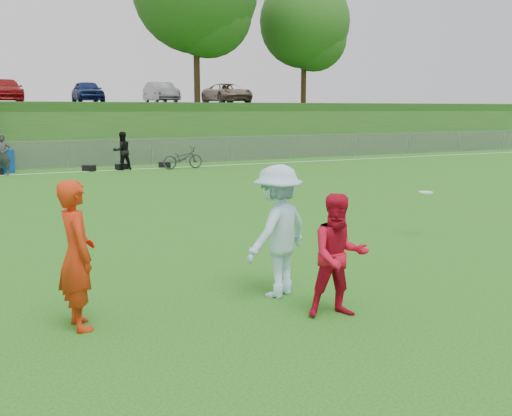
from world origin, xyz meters
TOP-DOWN VIEW (x-y plane):
  - ground at (0.00, 0.00)m, footprint 120.00×120.00m
  - sideline_far at (0.00, 18.00)m, footprint 60.00×0.10m
  - fence at (0.00, 20.00)m, footprint 58.00×0.06m
  - berm at (0.00, 31.00)m, footprint 120.00×18.00m
  - parking_lot at (0.00, 33.00)m, footprint 120.00×12.00m
  - tree_green_far at (16.16, 25.92)m, footprint 5.88×5.88m
  - car_row at (-1.17, 32.00)m, footprint 32.04×5.18m
  - spectator_row at (-2.84, 18.00)m, footprint 9.37×0.80m
  - gear_bags at (0.92, 18.10)m, footprint 7.74×0.58m
  - player_red_left at (-2.51, -0.43)m, footprint 0.52×0.72m
  - player_red_center at (0.61, -1.48)m, footprint 0.93×0.80m
  - player_blue at (0.29, -0.38)m, footprint 1.42×1.19m
  - frisbee at (4.88, 1.68)m, footprint 0.29×0.29m
  - recycling_bin at (-2.62, 19.00)m, footprint 0.73×0.73m
  - bicycle at (4.66, 17.28)m, footprint 1.94×0.81m

SIDE VIEW (x-z plane):
  - ground at x=0.00m, z-range 0.00..0.00m
  - sideline_far at x=0.00m, z-range 0.00..0.01m
  - gear_bags at x=0.92m, z-range 0.00..0.26m
  - recycling_bin at x=-2.62m, z-range 0.00..0.99m
  - bicycle at x=4.66m, z-range 0.00..0.99m
  - fence at x=0.00m, z-range 0.00..1.30m
  - player_red_center at x=0.61m, z-range 0.00..1.63m
  - spectator_row at x=-2.84m, z-range 0.00..1.69m
  - player_red_left at x=-2.51m, z-range 0.00..1.86m
  - player_blue at x=0.29m, z-range 0.00..1.91m
  - frisbee at x=4.88m, z-range 0.95..0.97m
  - berm at x=0.00m, z-range 0.00..3.00m
  - parking_lot at x=0.00m, z-range 3.00..3.10m
  - car_row at x=-1.17m, z-range 3.10..4.54m
  - tree_green_far at x=16.16m, z-range 3.87..12.06m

